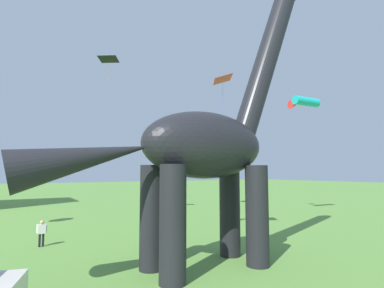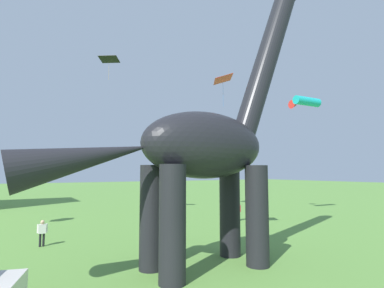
% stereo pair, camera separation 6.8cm
% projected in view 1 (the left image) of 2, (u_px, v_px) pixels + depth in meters
% --- Properties ---
extents(dinosaur_sculpture, '(14.19, 3.01, 14.83)m').
position_uv_depth(dinosaur_sculpture, '(204.00, 145.00, 13.77)').
color(dinosaur_sculpture, black).
rests_on(dinosaur_sculpture, ground_plane).
extents(person_watching_child, '(0.58, 0.26, 1.56)m').
position_uv_depth(person_watching_child, '(237.00, 210.00, 26.04)').
color(person_watching_child, '#6B6056').
rests_on(person_watching_child, ground_plane).
extents(person_strolling_adult, '(0.55, 0.24, 1.46)m').
position_uv_depth(person_strolling_adult, '(42.00, 231.00, 17.16)').
color(person_strolling_adult, black).
rests_on(person_strolling_adult, ground_plane).
extents(kite_apex, '(2.04, 1.74, 0.52)m').
position_uv_depth(kite_apex, '(212.00, 116.00, 35.16)').
color(kite_apex, purple).
extents(kite_mid_center, '(1.09, 1.09, 1.26)m').
position_uv_depth(kite_mid_center, '(198.00, 143.00, 27.57)').
color(kite_mid_center, black).
extents(kite_mid_right, '(2.13, 2.03, 2.09)m').
position_uv_depth(kite_mid_right, '(108.00, 59.00, 27.97)').
color(kite_mid_right, black).
extents(kite_far_right, '(3.08, 2.64, 0.89)m').
position_uv_depth(kite_far_right, '(303.00, 102.00, 30.32)').
color(kite_far_right, '#19B2B7').
extents(kite_high_right, '(1.75, 1.89, 1.93)m').
position_uv_depth(kite_high_right, '(223.00, 79.00, 19.38)').
color(kite_high_right, red).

